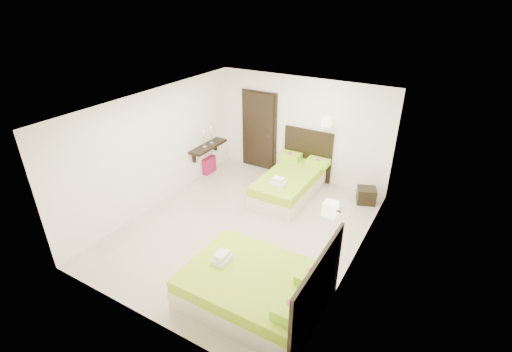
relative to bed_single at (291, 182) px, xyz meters
The scene contains 7 objects.
floor 1.81m from the bed_single, 96.83° to the right, with size 5.50×5.50×0.00m, color beige.
bed_single is the anchor object (origin of this frame).
bed_double 3.58m from the bed_single, 72.77° to the right, with size 2.12×1.81×1.75m.
nightstand 1.76m from the bed_single, 16.60° to the left, with size 0.41×0.37×0.37m, color black.
ottoman 2.53m from the bed_single, behind, with size 0.44×0.44×0.44m, color maroon.
door 1.84m from the bed_single, 146.76° to the left, with size 1.02×0.15×2.14m.
console_shelf 2.35m from the bed_single, behind, with size 0.35×1.20×0.78m.
Camera 1 is at (3.41, -5.39, 4.48)m, focal length 26.00 mm.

